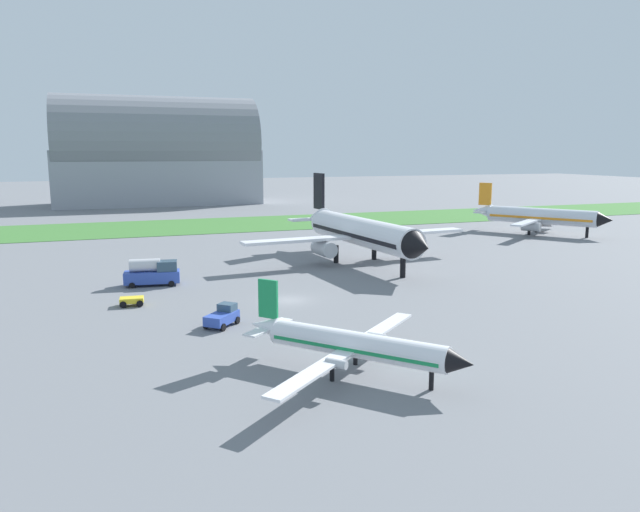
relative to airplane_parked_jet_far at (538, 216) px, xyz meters
The scene contains 9 objects.
ground_plane 70.71m from the airplane_parked_jet_far, 150.91° to the right, with size 600.00×600.00×0.00m, color slate.
grass_taxiway_strip 71.35m from the airplane_parked_jet_far, 150.00° to the left, with size 360.00×28.00×0.08m, color #3D7533.
airplane_parked_jet_far is the anchor object (origin of this frame).
airplane_foreground_turboprop 85.46m from the airplane_parked_jet_far, 138.21° to the right, with size 16.70×15.01×6.27m.
airplane_midfield_jet 48.14m from the airplane_parked_jet_far, 160.34° to the right, with size 35.47×34.84×12.53m.
baggage_cart_near_gate 83.83m from the airplane_parked_jet_far, 158.29° to the right, with size 2.54×1.98×0.90m.
pushback_tug_midfield 81.63m from the airplane_parked_jet_far, 149.38° to the right, with size 3.76×3.87×1.95m.
fuel_truck_by_runway 78.01m from the airplane_parked_jet_far, 163.88° to the right, with size 6.75×3.30×3.29m.
hangar_distant 116.60m from the airplane_parked_jet_far, 123.27° to the left, with size 60.14×27.62×32.69m.
Camera 1 is at (-18.28, -60.90, 16.02)m, focal length 33.59 mm.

